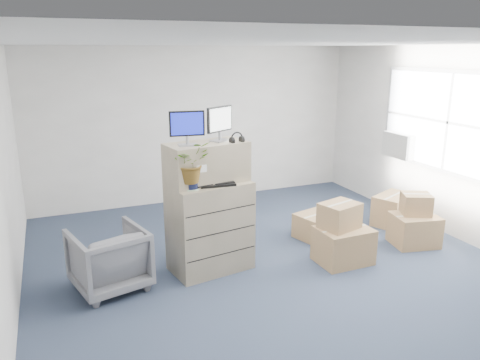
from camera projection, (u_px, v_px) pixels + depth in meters
name	position (u px, v px, depth m)	size (l,w,h in m)	color
ground	(283.00, 278.00, 5.79)	(7.00, 7.00, 0.00)	#253042
wall_back	(196.00, 125.00, 8.54)	(6.00, 0.02, 2.80)	beige
wall_right	(478.00, 149.00, 6.52)	(0.02, 7.00, 2.80)	beige
window	(450.00, 122.00, 6.86)	(0.07, 2.72, 1.52)	#969799
ac_unit	(400.00, 145.00, 7.77)	(0.24, 0.60, 0.40)	white
filing_cabinet_lower	(210.00, 226.00, 5.91)	(0.99, 0.60, 1.15)	gray
filing_cabinet_upper	(207.00, 162.00, 5.73)	(0.99, 0.49, 0.49)	gray
monitor_left	(187.00, 126.00, 5.43)	(0.41, 0.18, 0.41)	#99999E
monitor_right	(220.00, 122.00, 5.70)	(0.39, 0.26, 0.43)	#99999E
headphones	(237.00, 139.00, 5.68)	(0.17, 0.17, 0.02)	black
keyboard	(212.00, 184.00, 5.64)	(0.55, 0.23, 0.03)	black
mouse	(234.00, 179.00, 5.82)	(0.12, 0.07, 0.04)	silver
water_bottle	(210.00, 170.00, 5.81)	(0.08, 0.08, 0.27)	gray
phone_dock	(206.00, 179.00, 5.72)	(0.08, 0.07, 0.16)	silver
external_drive	(230.00, 174.00, 6.06)	(0.20, 0.15, 0.06)	black
tissue_box	(230.00, 170.00, 5.97)	(0.24, 0.12, 0.09)	#4380E4
potted_plant	(190.00, 167.00, 5.42)	(0.56, 0.59, 0.46)	#93AF8D
office_chair	(109.00, 256.00, 5.46)	(0.79, 0.74, 0.81)	slate
cardboard_boxes	(370.00, 225.00, 6.75)	(2.30, 1.49, 0.81)	#967248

